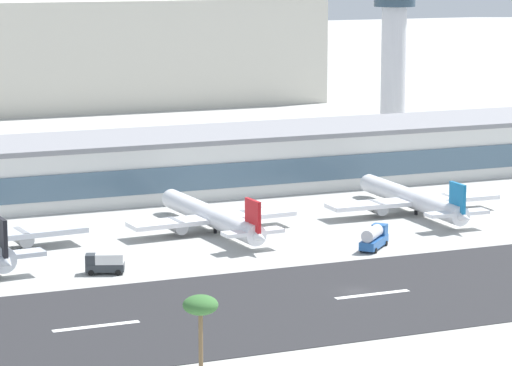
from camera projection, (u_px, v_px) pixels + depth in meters
ground_plane at (355, 291)px, 188.51m from camera, size 1400.00×1400.00×0.00m
runway_strip at (364, 296)px, 185.98m from camera, size 800.00×39.56×0.08m
runway_centreline_dash_3 at (96, 326)px, 170.57m from camera, size 12.00×1.20×0.01m
runway_centreline_dash_4 at (372, 294)px, 186.52m from camera, size 12.00×1.20×0.01m
terminal_building at (139, 165)px, 262.89m from camera, size 208.55×25.80×12.34m
control_tower at (394, 48)px, 329.57m from camera, size 11.59×11.59×42.27m
distant_hotel_block at (99, 55)px, 407.56m from camera, size 149.11×28.45×34.79m
airliner_red_tail_gate_1 at (215, 218)px, 227.25m from camera, size 31.59×42.01×8.77m
airliner_blue_tail_gate_2 at (416, 200)px, 243.40m from camera, size 35.37×41.72×8.71m
service_fuel_truck_1 at (374, 237)px, 215.24m from camera, size 7.89×7.80×3.95m
service_box_truck_2 at (105, 263)px, 198.55m from camera, size 6.46×4.37×3.25m
palm_tree_1 at (201, 308)px, 143.62m from camera, size 4.06×4.06×11.35m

